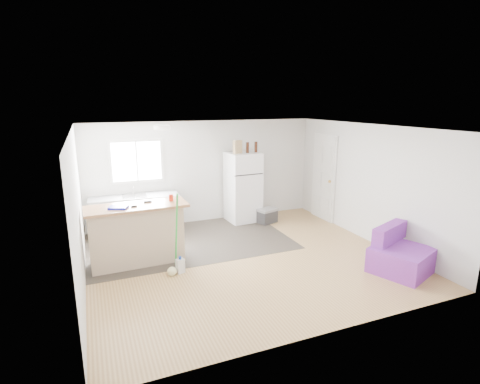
% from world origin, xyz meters
% --- Properties ---
extents(room, '(5.51, 5.01, 2.41)m').
position_xyz_m(room, '(0.00, 0.00, 1.20)').
color(room, olive).
rests_on(room, ground).
extents(vinyl_zone, '(4.05, 2.50, 0.00)m').
position_xyz_m(vinyl_zone, '(-0.73, 1.25, 0.00)').
color(vinyl_zone, '#2E2823').
rests_on(vinyl_zone, floor).
extents(window, '(1.18, 0.06, 0.98)m').
position_xyz_m(window, '(-1.55, 2.49, 1.55)').
color(window, white).
rests_on(window, back_wall).
extents(interior_door, '(0.11, 0.92, 2.10)m').
position_xyz_m(interior_door, '(2.72, 1.55, 1.02)').
color(interior_door, white).
rests_on(interior_door, right_wall).
extents(ceiling_fixture, '(0.30, 0.30, 0.07)m').
position_xyz_m(ceiling_fixture, '(-1.20, 1.20, 2.36)').
color(ceiling_fixture, white).
rests_on(ceiling_fixture, ceiling).
extents(kitchen_cabinets, '(1.91, 0.71, 1.11)m').
position_xyz_m(kitchen_cabinets, '(-1.68, 2.21, 0.43)').
color(kitchen_cabinets, white).
rests_on(kitchen_cabinets, floor).
extents(peninsula, '(1.76, 0.72, 1.07)m').
position_xyz_m(peninsula, '(-1.86, 0.57, 0.54)').
color(peninsula, tan).
rests_on(peninsula, floor).
extents(refrigerator, '(0.78, 0.75, 1.66)m').
position_xyz_m(refrigerator, '(0.85, 2.14, 0.83)').
color(refrigerator, white).
rests_on(refrigerator, floor).
extents(cooler, '(0.53, 0.43, 0.35)m').
position_xyz_m(cooler, '(1.31, 1.74, 0.18)').
color(cooler, '#2C2C2E').
rests_on(cooler, floor).
extents(purple_seat, '(1.16, 1.15, 0.75)m').
position_xyz_m(purple_seat, '(2.25, -1.46, 0.27)').
color(purple_seat, purple).
rests_on(purple_seat, floor).
extents(cleaner_jug, '(0.16, 0.13, 0.30)m').
position_xyz_m(cleaner_jug, '(-1.25, -0.13, 0.13)').
color(cleaner_jug, silver).
rests_on(cleaner_jug, floor).
extents(mop, '(0.23, 0.40, 1.42)m').
position_xyz_m(mop, '(-1.37, -0.13, 0.23)').
color(mop, green).
rests_on(mop, floor).
extents(red_cup, '(0.10, 0.10, 0.12)m').
position_xyz_m(red_cup, '(-1.20, 0.63, 1.13)').
color(red_cup, red).
rests_on(red_cup, peninsula).
extents(blue_tray, '(0.36, 0.32, 0.04)m').
position_xyz_m(blue_tray, '(-2.13, 0.49, 1.09)').
color(blue_tray, '#1216AC').
rests_on(blue_tray, peninsula).
extents(tool_a, '(0.14, 0.05, 0.03)m').
position_xyz_m(tool_a, '(-1.61, 0.69, 1.09)').
color(tool_a, black).
rests_on(tool_a, peninsula).
extents(tool_b, '(0.10, 0.05, 0.03)m').
position_xyz_m(tool_b, '(-1.88, 0.48, 1.09)').
color(tool_b, black).
rests_on(tool_b, peninsula).
extents(cardboard_box, '(0.22, 0.15, 0.30)m').
position_xyz_m(cardboard_box, '(0.68, 2.07, 1.81)').
color(cardboard_box, tan).
rests_on(cardboard_box, refrigerator).
extents(bottle_left, '(0.09, 0.09, 0.25)m').
position_xyz_m(bottle_left, '(0.93, 2.07, 1.79)').
color(bottle_left, '#331509').
rests_on(bottle_left, refrigerator).
extents(bottle_right, '(0.08, 0.08, 0.25)m').
position_xyz_m(bottle_right, '(1.15, 2.08, 1.79)').
color(bottle_right, '#331509').
rests_on(bottle_right, refrigerator).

